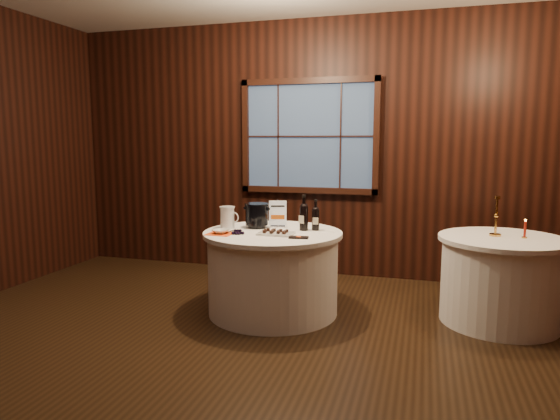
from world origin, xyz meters
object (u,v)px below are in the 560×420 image
(side_table, at_px, (500,280))
(red_candle, at_px, (525,231))
(sign_stand, at_px, (278,218))
(chocolate_plate, at_px, (276,233))
(cracker_bowl, at_px, (221,231))
(brass_candlestick, at_px, (496,222))
(ice_bucket, at_px, (257,215))
(glass_pitcher, at_px, (228,217))
(port_bottle_right, at_px, (316,217))
(port_bottle_left, at_px, (304,215))
(chocolate_box, at_px, (299,237))
(grape_bunch, at_px, (237,232))
(main_table, at_px, (273,272))

(side_table, xyz_separation_m, red_candle, (0.17, 0.01, 0.45))
(sign_stand, xyz_separation_m, chocolate_plate, (0.09, -0.36, -0.07))
(cracker_bowl, height_order, brass_candlestick, brass_candlestick)
(ice_bucket, relative_size, glass_pitcher, 1.12)
(side_table, height_order, port_bottle_right, port_bottle_right)
(ice_bucket, relative_size, chocolate_plate, 0.75)
(port_bottle_left, xyz_separation_m, brass_candlestick, (1.68, 0.20, -0.02))
(brass_candlestick, bearing_deg, red_candle, -10.16)
(chocolate_box, distance_m, brass_candlestick, 1.74)
(grape_bunch, relative_size, brass_candlestick, 0.52)
(ice_bucket, bearing_deg, brass_candlestick, 5.19)
(glass_pitcher, xyz_separation_m, brass_candlestick, (2.41, 0.30, 0.02))
(main_table, bearing_deg, side_table, 8.53)
(ice_bucket, distance_m, grape_bunch, 0.40)
(grape_bunch, bearing_deg, brass_candlestick, 14.60)
(main_table, xyz_separation_m, red_candle, (2.17, 0.31, 0.45))
(port_bottle_left, height_order, glass_pitcher, port_bottle_left)
(sign_stand, xyz_separation_m, grape_bunch, (-0.24, -0.45, -0.07))
(chocolate_box, bearing_deg, cracker_bowl, 172.67)
(grape_bunch, xyz_separation_m, red_candle, (2.43, 0.53, 0.04))
(glass_pitcher, height_order, brass_candlestick, brass_candlestick)
(side_table, bearing_deg, cracker_bowl, -167.51)
(port_bottle_left, xyz_separation_m, grape_bunch, (-0.52, -0.37, -0.12))
(port_bottle_left, height_order, grape_bunch, port_bottle_left)
(red_candle, bearing_deg, port_bottle_left, -175.13)
(port_bottle_left, relative_size, grape_bunch, 1.81)
(cracker_bowl, bearing_deg, glass_pitcher, 99.72)
(ice_bucket, bearing_deg, red_candle, 3.71)
(port_bottle_left, xyz_separation_m, chocolate_plate, (-0.19, -0.28, -0.13))
(side_table, xyz_separation_m, cracker_bowl, (-2.42, -0.54, 0.40))
(brass_candlestick, bearing_deg, glass_pitcher, -172.94)
(red_candle, bearing_deg, port_bottle_right, -175.94)
(main_table, relative_size, port_bottle_left, 3.85)
(ice_bucket, xyz_separation_m, glass_pitcher, (-0.26, -0.10, -0.02))
(main_table, xyz_separation_m, glass_pitcher, (-0.47, 0.05, 0.49))
(port_bottle_right, bearing_deg, ice_bucket, 170.72)
(port_bottle_left, relative_size, chocolate_plate, 1.06)
(ice_bucket, bearing_deg, glass_pitcher, -158.33)
(sign_stand, bearing_deg, brass_candlestick, -10.65)
(side_table, distance_m, port_bottle_right, 1.72)
(side_table, height_order, red_candle, red_candle)
(port_bottle_left, relative_size, port_bottle_right, 1.15)
(sign_stand, bearing_deg, chocolate_plate, -90.31)
(chocolate_box, height_order, red_candle, red_candle)
(chocolate_plate, bearing_deg, side_table, 12.65)
(port_bottle_right, height_order, chocolate_plate, port_bottle_right)
(port_bottle_left, bearing_deg, ice_bucket, -159.50)
(cracker_bowl, bearing_deg, sign_stand, 49.11)
(ice_bucket, distance_m, chocolate_plate, 0.41)
(glass_pitcher, bearing_deg, brass_candlestick, 12.25)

